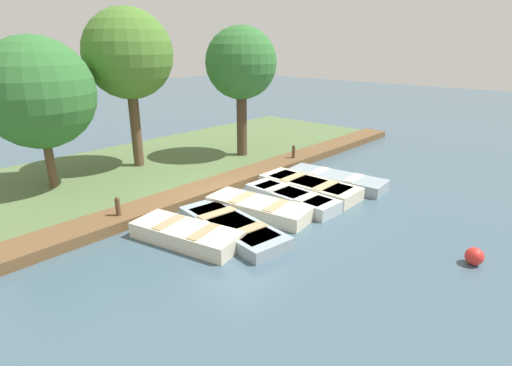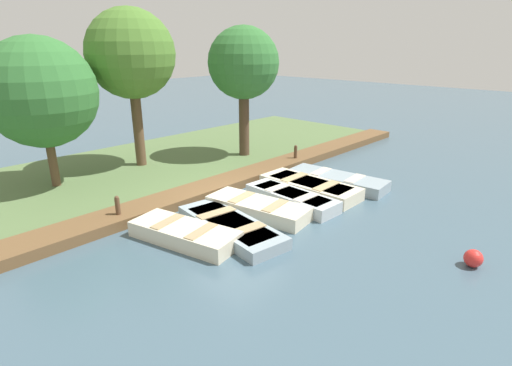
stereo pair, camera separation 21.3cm
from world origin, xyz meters
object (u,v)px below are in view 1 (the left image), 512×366
object	(u,v)px
buoy	(474,256)
park_tree_left	(128,55)
rowboat_2	(258,208)
rowboat_0	(186,234)
rowboat_3	(291,198)
rowboat_1	(232,226)
rowboat_5	(336,179)
park_tree_center	(241,64)
rowboat_4	(309,187)
mooring_post_near	(118,211)
mooring_post_far	(293,155)
park_tree_far_left	(38,93)

from	to	relation	value
buoy	park_tree_left	xyz separation A→B (m)	(-11.74, -1.08, 4.07)
rowboat_2	park_tree_left	distance (m)	7.54
rowboat_0	rowboat_3	distance (m)	3.75
rowboat_1	park_tree_left	bearing A→B (deg)	175.90
rowboat_5	park_tree_left	bearing A→B (deg)	-157.13
rowboat_2	rowboat_5	world-z (taller)	rowboat_2
park_tree_center	rowboat_4	bearing A→B (deg)	-18.30
rowboat_3	park_tree_left	bearing A→B (deg)	-167.59
rowboat_3	mooring_post_near	size ratio (longest dim) A/B	3.74
rowboat_2	mooring_post_near	distance (m)	3.84
rowboat_4	rowboat_2	bearing A→B (deg)	-91.77
mooring_post_far	rowboat_3	bearing A→B (deg)	-53.46
rowboat_0	park_tree_left	distance (m)	7.81
rowboat_0	park_tree_left	bearing A→B (deg)	144.70
mooring_post_near	park_tree_center	bearing A→B (deg)	107.42
buoy	park_tree_far_left	size ratio (longest dim) A/B	0.08
rowboat_4	park_tree_left	world-z (taller)	park_tree_left
rowboat_0	rowboat_2	size ratio (longest dim) A/B	0.94
rowboat_1	rowboat_2	size ratio (longest dim) A/B	1.12
rowboat_1	rowboat_5	size ratio (longest dim) A/B	1.01
mooring_post_near	mooring_post_far	world-z (taller)	same
rowboat_4	park_tree_center	world-z (taller)	park_tree_center
rowboat_5	mooring_post_near	world-z (taller)	mooring_post_near
rowboat_3	park_tree_far_left	size ratio (longest dim) A/B	0.62
rowboat_1	buoy	world-z (taller)	buoy
mooring_post_far	rowboat_5	bearing A→B (deg)	-19.89
rowboat_1	mooring_post_near	xyz separation A→B (m)	(-2.55, -1.75, 0.25)
park_tree_far_left	rowboat_3	bearing A→B (deg)	34.45
buoy	rowboat_2	bearing A→B (deg)	-167.59
rowboat_5	rowboat_3	bearing A→B (deg)	-97.28
rowboat_3	park_tree_left	size ratio (longest dim) A/B	0.52
mooring_post_far	buoy	distance (m)	8.42
rowboat_1	mooring_post_far	size ratio (longest dim) A/B	4.32
rowboat_0	mooring_post_far	bearing A→B (deg)	93.70
mooring_post_near	park_tree_far_left	size ratio (longest dim) A/B	0.17
mooring_post_far	buoy	world-z (taller)	mooring_post_far
park_tree_left	buoy	bearing A→B (deg)	5.26
mooring_post_near	park_tree_far_left	world-z (taller)	park_tree_far_left
rowboat_0	mooring_post_far	world-z (taller)	mooring_post_far
rowboat_0	park_tree_far_left	bearing A→B (deg)	173.90
mooring_post_near	buoy	xyz separation A→B (m)	(7.67, 4.26, -0.22)
rowboat_4	rowboat_5	bearing A→B (deg)	79.55
rowboat_3	rowboat_0	bearing A→B (deg)	-93.77
rowboat_4	mooring_post_near	xyz separation A→B (m)	(-2.34, -5.51, 0.20)
rowboat_4	park_tree_left	distance (m)	7.93
rowboat_0	park_tree_far_left	distance (m)	6.82
rowboat_1	park_tree_center	world-z (taller)	park_tree_center
rowboat_2	rowboat_3	xyz separation A→B (m)	(0.21, 1.28, -0.01)
park_tree_far_left	mooring_post_near	bearing A→B (deg)	1.31
rowboat_2	park_tree_far_left	size ratio (longest dim) A/B	0.64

